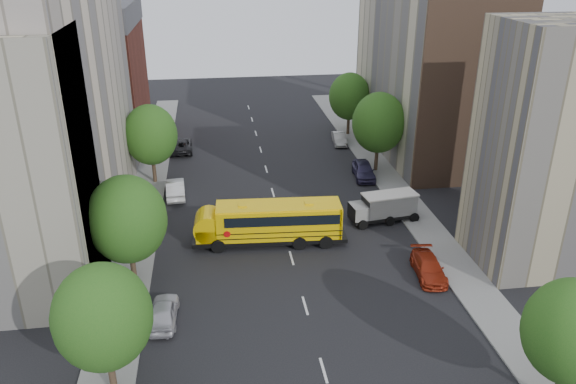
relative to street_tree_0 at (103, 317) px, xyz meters
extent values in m
plane|color=black|center=(11.00, 14.00, -4.64)|extent=(120.00, 120.00, 0.00)
cube|color=slate|center=(-0.50, 19.00, -4.58)|extent=(3.00, 80.00, 0.12)
cube|color=slate|center=(22.50, 19.00, -4.58)|extent=(3.00, 80.00, 0.12)
cube|color=silver|center=(11.00, 24.00, -4.64)|extent=(0.15, 64.00, 0.01)
cube|color=beige|center=(-7.00, 20.00, 5.36)|extent=(10.00, 26.00, 20.00)
cube|color=maroon|center=(-7.00, 42.00, 1.86)|extent=(10.00, 15.00, 13.00)
cube|color=tan|center=(29.00, 9.50, 3.86)|extent=(10.00, 7.00, 17.00)
cube|color=beige|center=(29.00, 34.00, 4.36)|extent=(10.00, 22.00, 18.00)
cube|color=brown|center=(29.00, 23.00, 4.36)|extent=(10.10, 0.30, 18.00)
cylinder|color=#38281C|center=(0.00, 0.00, -3.29)|extent=(0.36, 0.36, 2.70)
ellipsoid|color=#195115|center=(0.00, 0.00, 0.01)|extent=(4.80, 4.80, 5.52)
cylinder|color=#38281C|center=(0.00, 10.00, -3.20)|extent=(0.36, 0.36, 2.88)
ellipsoid|color=#195115|center=(0.00, 10.00, 0.32)|extent=(5.12, 5.12, 5.89)
cylinder|color=#38281C|center=(0.00, 28.00, -3.24)|extent=(0.36, 0.36, 2.81)
ellipsoid|color=#195115|center=(0.00, 28.00, 0.20)|extent=(4.99, 4.99, 5.74)
cylinder|color=#38281C|center=(22.00, -4.00, -3.34)|extent=(0.36, 0.36, 2.59)
ellipsoid|color=#195115|center=(22.00, -4.00, -0.18)|extent=(4.61, 4.61, 5.30)
cylinder|color=#38281C|center=(22.00, 28.00, -3.16)|extent=(0.36, 0.36, 2.95)
ellipsoid|color=#195115|center=(22.00, 28.00, 0.44)|extent=(5.25, 5.25, 6.04)
cylinder|color=#38281C|center=(22.00, 40.00, -3.27)|extent=(0.36, 0.36, 2.74)
ellipsoid|color=#195115|center=(22.00, 40.00, 0.07)|extent=(4.86, 4.86, 5.59)
cube|color=black|center=(9.68, 14.57, -4.07)|extent=(11.85, 3.39, 0.31)
cube|color=yellow|center=(10.41, 14.53, -2.71)|extent=(9.55, 3.19, 2.40)
cube|color=yellow|center=(4.88, 14.87, -3.44)|extent=(2.03, 2.52, 1.04)
cube|color=black|center=(5.97, 14.80, -2.19)|extent=(0.67, 2.43, 1.25)
cube|color=yellow|center=(10.41, 14.53, -1.49)|extent=(9.53, 2.98, 0.15)
cube|color=black|center=(10.62, 14.52, -2.19)|extent=(8.72, 3.20, 0.78)
cube|color=black|center=(10.41, 14.53, -3.54)|extent=(9.55, 3.25, 0.06)
cube|color=black|center=(10.41, 14.53, -3.13)|extent=(9.55, 3.25, 0.06)
cube|color=yellow|center=(15.15, 14.23, -2.71)|extent=(0.32, 2.62, 2.40)
cube|color=yellow|center=(7.59, 14.70, -1.38)|extent=(0.66, 0.66, 0.10)
cube|color=yellow|center=(12.80, 14.38, -1.38)|extent=(0.66, 0.66, 0.10)
cylinder|color=yellow|center=(4.88, 14.87, -2.92)|extent=(2.34, 2.53, 2.19)
cylinder|color=red|center=(6.25, 13.37, -3.07)|extent=(0.52, 0.07, 0.52)
cylinder|color=black|center=(5.53, 13.52, -4.12)|extent=(1.06, 0.38, 1.04)
cylinder|color=black|center=(5.69, 16.13, -4.12)|extent=(1.06, 0.38, 1.04)
cylinder|color=black|center=(11.89, 13.13, -4.12)|extent=(1.06, 0.38, 1.04)
cylinder|color=black|center=(12.05, 15.73, -4.12)|extent=(1.06, 0.38, 1.04)
cylinder|color=black|center=(13.98, 13.00, -4.12)|extent=(1.06, 0.38, 1.04)
cylinder|color=black|center=(14.14, 15.60, -4.12)|extent=(1.06, 0.38, 1.04)
cube|color=black|center=(19.42, 17.00, -4.17)|extent=(5.80, 2.64, 0.28)
cube|color=silver|center=(19.88, 17.07, -3.20)|extent=(4.50, 2.36, 1.68)
cube|color=silver|center=(17.39, 16.71, -3.48)|extent=(1.54, 1.94, 1.12)
cube|color=silver|center=(19.88, 17.07, -2.31)|extent=(4.70, 2.48, 0.11)
cylinder|color=black|center=(17.52, 15.79, -4.25)|extent=(0.81, 0.34, 0.78)
cylinder|color=black|center=(17.26, 17.63, -4.25)|extent=(0.81, 0.34, 0.78)
cylinder|color=black|center=(19.74, 16.10, -4.25)|extent=(0.81, 0.34, 0.78)
cylinder|color=black|center=(19.48, 17.95, -4.25)|extent=(0.81, 0.34, 0.78)
cylinder|color=black|center=(21.77, 16.39, -4.25)|extent=(0.81, 0.34, 0.78)
cylinder|color=black|center=(21.51, 18.24, -4.25)|extent=(0.81, 0.34, 0.78)
imported|color=#B7B5BC|center=(2.20, 5.61, -3.95)|extent=(1.82, 4.14, 1.39)
imported|color=silver|center=(2.11, 24.42, -3.87)|extent=(1.92, 4.76, 1.54)
imported|color=black|center=(2.20, 36.78, -3.93)|extent=(2.58, 5.21, 1.42)
imported|color=maroon|center=(20.05, 8.32, -3.99)|extent=(2.27, 4.68, 1.31)
imported|color=#322D4F|center=(20.28, 26.38, -3.84)|extent=(2.32, 4.85, 1.60)
imported|color=gray|center=(20.18, 36.75, -3.99)|extent=(1.73, 4.05, 1.30)
camera|label=1|loc=(5.77, -23.36, 16.51)|focal=35.00mm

